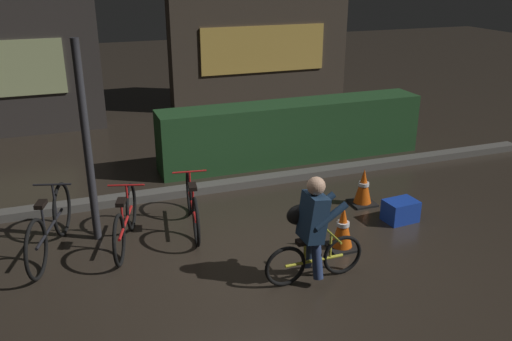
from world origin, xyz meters
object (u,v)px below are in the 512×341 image
Objects in this scene: parked_bike_center_left at (125,221)px; blue_crate at (400,211)px; parked_bike_center_right at (192,205)px; traffic_cone_near at (343,228)px; traffic_cone_far at (363,187)px; cyclist at (313,229)px; parked_bike_left_mid at (50,227)px; street_post at (87,145)px.

blue_crate is at bearing -83.15° from parked_bike_center_left.
parked_bike_center_right reaches higher than traffic_cone_near.
cyclist is (-1.59, -1.57, 0.36)m from traffic_cone_far.
traffic_cone_near is at bearing -91.41° from parked_bike_left_mid.
parked_bike_left_mid is at bearing 162.36° from traffic_cone_near.
cyclist is (1.84, -1.51, 0.30)m from parked_bike_center_left.
traffic_cone_near is 1.40m from traffic_cone_far.
traffic_cone_far is (0.92, 1.06, -0.01)m from traffic_cone_near.
cyclist is at bearing -104.04° from parked_bike_left_mid.
parked_bike_left_mid is 1.09× the size of parked_bike_center_right.
traffic_cone_near is 1.20m from blue_crate.
parked_bike_center_left reaches higher than traffic_cone_far.
cyclist is (-0.67, -0.51, 0.35)m from traffic_cone_near.
parked_bike_left_mid is 1.78m from parked_bike_center_right.
cyclist reaches higher than traffic_cone_far.
parked_bike_left_mid is at bearing 149.15° from cyclist.
street_post reaches higher than parked_bike_center_left.
cyclist is at bearing -39.69° from street_post.
parked_bike_center_left reaches higher than traffic_cone_near.
street_post is 1.56m from parked_bike_center_right.
cyclist reaches higher than parked_bike_center_left.
cyclist is at bearing -142.72° from traffic_cone_near.
street_post is 3.91m from traffic_cone_far.
parked_bike_center_right is 2.54m from traffic_cone_far.
parked_bike_center_right is 3.55× the size of blue_crate.
parked_bike_center_right is (1.78, 0.08, -0.03)m from parked_bike_left_mid.
parked_bike_center_left is (0.88, -0.08, -0.04)m from parked_bike_left_mid.
traffic_cone_far is (3.77, -0.24, -1.01)m from street_post.
blue_crate is at bearing -12.76° from street_post.
street_post is 1.50× the size of parked_bike_left_mid.
parked_bike_left_mid is 4.31m from traffic_cone_far.
street_post is 1.08m from parked_bike_left_mid.
parked_bike_center_right is (0.90, 0.17, 0.00)m from parked_bike_center_left.
traffic_cone_near reaches higher than blue_crate.
parked_bike_left_mid reaches higher than blue_crate.
cyclist is at bearing -135.28° from traffic_cone_far.
traffic_cone_near is (2.51, -1.00, -0.05)m from parked_bike_center_left.
street_post is at bearing 139.73° from cyclist.
parked_bike_center_right is 2.85m from blue_crate.
parked_bike_left_mid is 4.57m from blue_crate.
parked_bike_center_right is 2.69× the size of traffic_cone_near.
cyclist reaches higher than traffic_cone_near.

